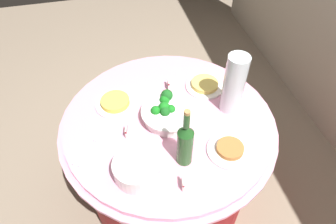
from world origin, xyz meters
TOP-DOWN VIEW (x-y plane):
  - ground_plane at (0.00, 0.00)m, footprint 6.00×6.00m
  - buffet_table at (0.00, 0.00)m, footprint 1.16×1.16m
  - broccoli_bowl at (-0.01, -0.00)m, footprint 0.28×0.28m
  - plate_stack at (0.30, -0.22)m, footprint 0.21×0.21m
  - wine_bottle at (0.27, 0.01)m, footprint 0.07×0.07m
  - decorative_fruit_vase at (0.00, 0.34)m, footprint 0.11×0.11m
  - serving_tongs at (0.12, -0.43)m, footprint 0.15×0.13m
  - food_plate_peanuts at (0.28, 0.24)m, footprint 0.22×0.22m
  - food_plate_fried_egg at (-0.17, -0.26)m, footprint 0.22×0.22m
  - food_plate_noodles at (-0.19, 0.27)m, footprint 0.22×0.22m
  - label_placard_front at (0.06, -0.23)m, footprint 0.05×0.02m
  - label_placard_mid at (-0.23, 0.06)m, footprint 0.05×0.02m
  - label_placard_rear at (0.41, -0.03)m, footprint 0.05×0.02m

SIDE VIEW (x-z plane):
  - ground_plane at x=0.00m, z-range 0.00..0.00m
  - buffet_table at x=0.00m, z-range 0.01..0.75m
  - serving_tongs at x=0.12m, z-range 0.74..0.75m
  - food_plate_peanuts at x=0.28m, z-range 0.74..0.77m
  - food_plate_noodles at x=-0.19m, z-range 0.74..0.77m
  - food_plate_fried_egg at x=-0.17m, z-range 0.74..0.78m
  - label_placard_front at x=0.06m, z-range 0.74..0.80m
  - label_placard_mid at x=-0.23m, z-range 0.74..0.80m
  - label_placard_rear at x=0.41m, z-range 0.74..0.80m
  - broccoli_bowl at x=-0.01m, z-range 0.72..0.84m
  - plate_stack at x=0.30m, z-range 0.74..0.83m
  - wine_bottle at x=0.27m, z-range 0.70..1.04m
  - decorative_fruit_vase at x=0.00m, z-range 0.72..1.06m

